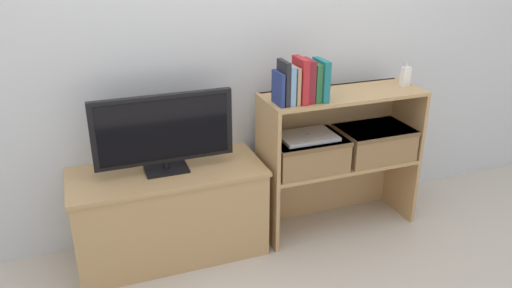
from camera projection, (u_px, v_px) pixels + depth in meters
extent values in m
plane|color=#BCB2A3|center=(266.00, 255.00, 2.76)|extent=(16.00, 16.00, 0.00)
cube|color=silver|center=(237.00, 22.00, 2.69)|extent=(10.00, 0.05, 2.40)
cube|color=tan|center=(170.00, 214.00, 2.69)|extent=(0.99, 0.42, 0.48)
cube|color=tan|center=(167.00, 172.00, 2.60)|extent=(1.01, 0.44, 0.02)
cube|color=black|center=(167.00, 169.00, 2.59)|extent=(0.22, 0.14, 0.01)
cylinder|color=black|center=(166.00, 165.00, 2.58)|extent=(0.04, 0.04, 0.04)
cube|color=black|center=(164.00, 129.00, 2.50)|extent=(0.71, 0.04, 0.36)
cube|color=black|center=(164.00, 130.00, 2.49)|extent=(0.65, 0.00, 0.31)
cube|color=tan|center=(267.00, 206.00, 2.84)|extent=(0.02, 0.33, 0.42)
cube|color=tan|center=(400.00, 181.00, 3.13)|extent=(0.02, 0.33, 0.42)
cube|color=tan|center=(324.00, 181.00, 3.12)|extent=(0.88, 0.02, 0.42)
cube|color=tan|center=(339.00, 162.00, 2.91)|extent=(0.88, 0.33, 0.02)
cube|color=tan|center=(267.00, 138.00, 2.68)|extent=(0.02, 0.33, 0.41)
cube|color=tan|center=(407.00, 118.00, 2.97)|extent=(0.02, 0.33, 0.41)
cube|color=tan|center=(328.00, 119.00, 2.96)|extent=(0.88, 0.02, 0.41)
cube|color=tan|center=(343.00, 94.00, 2.75)|extent=(0.88, 0.33, 0.02)
cube|color=navy|center=(278.00, 89.00, 2.52)|extent=(0.02, 0.14, 0.17)
cube|color=#232328|center=(284.00, 83.00, 2.52)|extent=(0.02, 0.13, 0.23)
cube|color=#709ECC|center=(289.00, 85.00, 2.54)|extent=(0.03, 0.13, 0.20)
cube|color=tan|center=(294.00, 85.00, 2.55)|extent=(0.02, 0.13, 0.19)
cube|color=#B22328|center=(300.00, 80.00, 2.55)|extent=(0.04, 0.15, 0.23)
cube|color=maroon|center=(307.00, 81.00, 2.56)|extent=(0.04, 0.13, 0.22)
cube|color=#286638|center=(314.00, 82.00, 2.58)|extent=(0.03, 0.13, 0.20)
cube|color=#1E7075|center=(321.00, 80.00, 2.59)|extent=(0.04, 0.15, 0.22)
cube|color=white|center=(405.00, 77.00, 2.85)|extent=(0.05, 0.04, 0.11)
cylinder|color=silver|center=(407.00, 65.00, 2.83)|extent=(0.01, 0.01, 0.03)
cube|color=#937047|center=(306.00, 153.00, 2.79)|extent=(0.41, 0.29, 0.18)
cube|color=brown|center=(307.00, 140.00, 2.76)|extent=(0.42, 0.30, 0.02)
cube|color=#937047|center=(374.00, 142.00, 2.93)|extent=(0.41, 0.29, 0.18)
cube|color=brown|center=(375.00, 130.00, 2.90)|extent=(0.42, 0.30, 0.02)
cube|color=#BCBCC1|center=(307.00, 136.00, 2.75)|extent=(0.31, 0.22, 0.02)
cylinder|color=#99999E|center=(307.00, 134.00, 2.75)|extent=(0.02, 0.02, 0.00)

